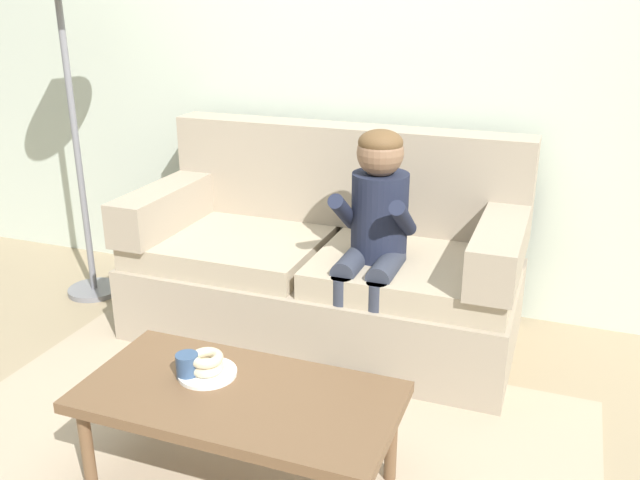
{
  "coord_description": "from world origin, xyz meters",
  "views": [
    {
      "loc": [
        1.01,
        -2.15,
        1.68
      ],
      "look_at": [
        0.04,
        0.45,
        0.65
      ],
      "focal_mm": 38.22,
      "sensor_mm": 36.0,
      "label": 1
    }
  ],
  "objects_px": {
    "couch": "(327,265)",
    "mug": "(187,366)",
    "coffee_table": "(239,402)",
    "donut": "(207,367)",
    "person_child": "(374,227)",
    "toy_controller": "(139,393)"
  },
  "relations": [
    {
      "from": "couch",
      "to": "mug",
      "type": "bearing_deg",
      "value": -93.56
    },
    {
      "from": "couch",
      "to": "coffee_table",
      "type": "xyz_separation_m",
      "value": [
        0.13,
        -1.24,
        -0.01
      ]
    },
    {
      "from": "coffee_table",
      "to": "donut",
      "type": "height_order",
      "value": "donut"
    },
    {
      "from": "person_child",
      "to": "toy_controller",
      "type": "xyz_separation_m",
      "value": [
        -0.85,
        -0.68,
        -0.65
      ]
    },
    {
      "from": "mug",
      "to": "toy_controller",
      "type": "bearing_deg",
      "value": 145.45
    },
    {
      "from": "donut",
      "to": "mug",
      "type": "relative_size",
      "value": 1.33
    },
    {
      "from": "couch",
      "to": "mug",
      "type": "distance_m",
      "value": 1.23
    },
    {
      "from": "couch",
      "to": "donut",
      "type": "distance_m",
      "value": 1.19
    },
    {
      "from": "donut",
      "to": "toy_controller",
      "type": "height_order",
      "value": "donut"
    },
    {
      "from": "couch",
      "to": "toy_controller",
      "type": "height_order",
      "value": "couch"
    },
    {
      "from": "couch",
      "to": "toy_controller",
      "type": "relative_size",
      "value": 8.42
    },
    {
      "from": "person_child",
      "to": "toy_controller",
      "type": "height_order",
      "value": "person_child"
    },
    {
      "from": "couch",
      "to": "person_child",
      "type": "distance_m",
      "value": 0.48
    },
    {
      "from": "person_child",
      "to": "mug",
      "type": "height_order",
      "value": "person_child"
    },
    {
      "from": "person_child",
      "to": "donut",
      "type": "height_order",
      "value": "person_child"
    },
    {
      "from": "donut",
      "to": "mug",
      "type": "distance_m",
      "value": 0.07
    },
    {
      "from": "couch",
      "to": "mug",
      "type": "height_order",
      "value": "couch"
    },
    {
      "from": "couch",
      "to": "donut",
      "type": "xyz_separation_m",
      "value": [
        -0.02,
        -1.18,
        0.06
      ]
    },
    {
      "from": "coffee_table",
      "to": "person_child",
      "type": "xyz_separation_m",
      "value": [
        0.17,
        1.03,
        0.32
      ]
    },
    {
      "from": "person_child",
      "to": "toy_controller",
      "type": "bearing_deg",
      "value": -141.14
    },
    {
      "from": "mug",
      "to": "coffee_table",
      "type": "bearing_deg",
      "value": -6.2
    },
    {
      "from": "person_child",
      "to": "couch",
      "type": "bearing_deg",
      "value": 144.79
    }
  ]
}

